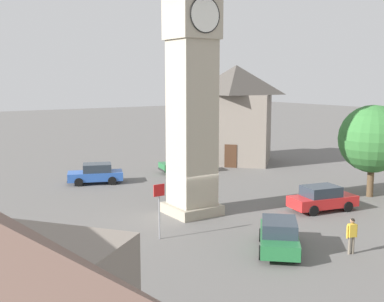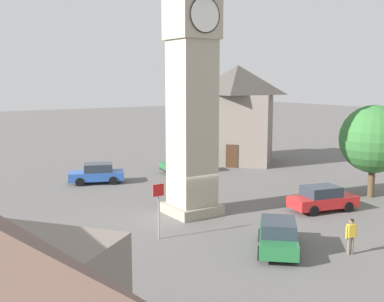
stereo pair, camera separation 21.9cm
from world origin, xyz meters
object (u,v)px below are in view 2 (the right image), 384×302
object	(u,v)px
pedestrian	(351,233)
car_white_side	(278,236)
clock_tower	(192,32)
car_blue_kerb	(97,173)
road_sign	(159,202)
building_corner_back	(237,113)
car_silver_kerb	(323,199)
tree	(374,139)
car_red_corner	(186,164)

from	to	relation	value
pedestrian	car_white_side	bearing A→B (deg)	140.37
clock_tower	car_white_side	world-z (taller)	clock_tower
car_blue_kerb	car_white_side	size ratio (longest dim) A/B	1.06
car_white_side	road_sign	xyz separation A→B (m)	(-3.78, 4.54, 1.14)
clock_tower	pedestrian	world-z (taller)	clock_tower
building_corner_back	road_sign	xyz separation A→B (m)	(-17.15, -15.51, -2.79)
car_blue_kerb	car_silver_kerb	distance (m)	17.07
clock_tower	tree	xyz separation A→B (m)	(12.41, -3.17, -6.56)
car_blue_kerb	building_corner_back	size ratio (longest dim) A/B	0.48
car_blue_kerb	road_sign	world-z (taller)	road_sign
car_white_side	pedestrian	world-z (taller)	pedestrian
car_blue_kerb	car_red_corner	world-z (taller)	same
car_blue_kerb	road_sign	bearing A→B (deg)	-99.36
car_blue_kerb	car_red_corner	size ratio (longest dim) A/B	1.02
car_silver_kerb	car_white_side	bearing A→B (deg)	-152.56
car_red_corner	tree	size ratio (longest dim) A/B	0.70
clock_tower	building_corner_back	world-z (taller)	clock_tower
car_silver_kerb	car_red_corner	size ratio (longest dim) A/B	1.00
clock_tower	building_corner_back	distance (m)	19.21
tree	car_white_side	bearing A→B (deg)	-161.07
car_red_corner	road_sign	xyz separation A→B (m)	(-10.29, -13.80, 1.14)
car_red_corner	tree	world-z (taller)	tree
car_silver_kerb	building_corner_back	xyz separation A→B (m)	(6.32, 16.39, 3.93)
car_red_corner	building_corner_back	world-z (taller)	building_corner_back
building_corner_back	road_sign	size ratio (longest dim) A/B	3.29
car_red_corner	pedestrian	size ratio (longest dim) A/B	2.59
clock_tower	tree	size ratio (longest dim) A/B	2.90
building_corner_back	pedestrian	bearing A→B (deg)	-116.13
car_red_corner	tree	bearing A→B (deg)	-66.89
car_silver_kerb	car_white_side	xyz separation A→B (m)	(-7.06, -3.66, 0.00)
car_red_corner	building_corner_back	bearing A→B (deg)	14.00
pedestrian	road_sign	xyz separation A→B (m)	(-6.30, 6.62, 0.89)
pedestrian	tree	size ratio (longest dim) A/B	0.27
pedestrian	building_corner_back	distance (m)	24.93
car_white_side	car_blue_kerb	bearing A→B (deg)	94.63
car_white_side	road_sign	distance (m)	6.02
building_corner_back	road_sign	world-z (taller)	building_corner_back
car_blue_kerb	building_corner_back	xyz separation A→B (m)	(14.86, 1.61, 3.93)
pedestrian	tree	bearing A→B (deg)	32.54
car_blue_kerb	car_red_corner	bearing A→B (deg)	-0.70
tree	car_red_corner	bearing A→B (deg)	113.11
building_corner_back	road_sign	distance (m)	23.30
car_blue_kerb	road_sign	distance (m)	14.13
clock_tower	car_blue_kerb	distance (m)	14.77
car_blue_kerb	car_red_corner	xyz separation A→B (m)	(8.00, -0.10, 0.00)
car_red_corner	car_white_side	distance (m)	19.46
car_silver_kerb	pedestrian	world-z (taller)	pedestrian
building_corner_back	tree	bearing A→B (deg)	-93.17
car_silver_kerb	car_blue_kerb	bearing A→B (deg)	120.06
clock_tower	tree	bearing A→B (deg)	-14.31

